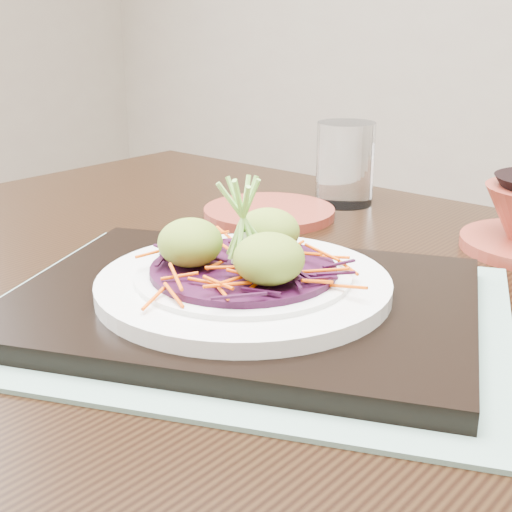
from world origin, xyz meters
The scene contains 10 objects.
dining_table centered at (0.02, 0.01, 0.65)m, with size 1.30×0.97×0.75m.
placemat centered at (0.01, -0.08, 0.75)m, with size 0.44×0.35×0.00m, color gray.
serving_tray centered at (0.01, -0.08, 0.76)m, with size 0.39×0.29×0.02m, color black.
white_plate centered at (0.01, -0.08, 0.78)m, with size 0.25×0.25×0.02m.
cabbage_bed centered at (0.01, -0.08, 0.79)m, with size 0.16×0.16×0.01m, color #310925.
carrot_julienne centered at (0.01, -0.08, 0.80)m, with size 0.19×0.19×0.01m, color #E14A03, non-canonical shape.
guacamole_scoops centered at (0.01, -0.08, 0.82)m, with size 0.14×0.12×0.04m.
scallion_garnish centered at (0.01, -0.08, 0.84)m, with size 0.06×0.06×0.09m, color #84C74F, non-canonical shape.
terracotta_side_plate centered at (-0.13, 0.20, 0.76)m, with size 0.17×0.17×0.01m, color maroon.
water_glass centered at (-0.07, 0.31, 0.81)m, with size 0.08×0.08×0.11m, color white.
Camera 1 is at (0.33, -0.55, 1.00)m, focal length 50.00 mm.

